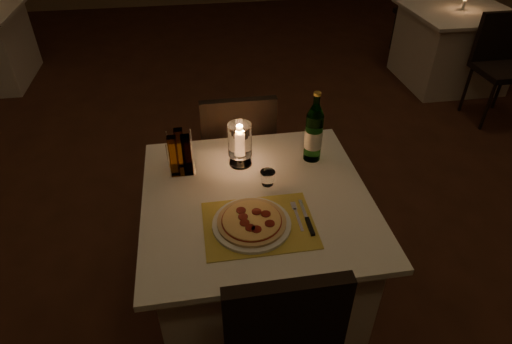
{
  "coord_description": "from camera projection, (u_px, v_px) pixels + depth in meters",
  "views": [
    {
      "loc": [
        -0.42,
        -2.16,
        1.96
      ],
      "look_at": [
        -0.19,
        -0.71,
        0.86
      ],
      "focal_mm": 30.0,
      "sensor_mm": 36.0,
      "label": 1
    }
  ],
  "objects": [
    {
      "name": "pizza",
      "position": [
        252.0,
        221.0,
        1.72
      ],
      "size": [
        0.28,
        0.28,
        0.02
      ],
      "color": "#D8B77F",
      "rests_on": "plate"
    },
    {
      "name": "neighbor_table_right",
      "position": [
        452.0,
        47.0,
        4.33
      ],
      "size": [
        1.0,
        1.0,
        0.74
      ],
      "color": "white",
      "rests_on": "ground"
    },
    {
      "name": "floor",
      "position": [
        267.0,
        209.0,
        2.94
      ],
      "size": [
        8.0,
        10.0,
        0.02
      ],
      "primitive_type": "cube",
      "color": "#452316",
      "rests_on": "ground"
    },
    {
      "name": "neighbor_candle_right",
      "position": [
        464.0,
        4.0,
        4.08
      ],
      "size": [
        0.03,
        0.03,
        0.11
      ],
      "color": "white",
      "rests_on": "neighbor_table_right"
    },
    {
      "name": "cruet_caddy",
      "position": [
        180.0,
        154.0,
        1.98
      ],
      "size": [
        0.12,
        0.12,
        0.21
      ],
      "color": "white",
      "rests_on": "main_table"
    },
    {
      "name": "neighbor_chair_ra",
      "position": [
        501.0,
        57.0,
        3.66
      ],
      "size": [
        0.42,
        0.42,
        0.9
      ],
      "color": "black",
      "rests_on": "ground"
    },
    {
      "name": "water_bottle",
      "position": [
        314.0,
        133.0,
        2.03
      ],
      "size": [
        0.09,
        0.09,
        0.36
      ],
      "color": "#66B15F",
      "rests_on": "main_table"
    },
    {
      "name": "plate",
      "position": [
        252.0,
        224.0,
        1.73
      ],
      "size": [
        0.32,
        0.32,
        0.01
      ],
      "primitive_type": "cylinder",
      "color": "white",
      "rests_on": "placemat"
    },
    {
      "name": "placemat",
      "position": [
        259.0,
        225.0,
        1.74
      ],
      "size": [
        0.45,
        0.34,
        0.0
      ],
      "primitive_type": "cube",
      "color": "gold",
      "rests_on": "main_table"
    },
    {
      "name": "tumbler",
      "position": [
        268.0,
        178.0,
        1.93
      ],
      "size": [
        0.07,
        0.07,
        0.07
      ],
      "primitive_type": null,
      "color": "white",
      "rests_on": "main_table"
    },
    {
      "name": "chair_far",
      "position": [
        238.0,
        145.0,
        2.56
      ],
      "size": [
        0.42,
        0.42,
        0.9
      ],
      "color": "black",
      "rests_on": "ground"
    },
    {
      "name": "knife",
      "position": [
        308.0,
        223.0,
        1.74
      ],
      "size": [
        0.02,
        0.22,
        0.01
      ],
      "color": "black",
      "rests_on": "placemat"
    },
    {
      "name": "main_table",
      "position": [
        257.0,
        253.0,
        2.1
      ],
      "size": [
        1.0,
        1.0,
        0.74
      ],
      "color": "white",
      "rests_on": "ground"
    },
    {
      "name": "hurricane_candle",
      "position": [
        240.0,
        141.0,
        2.01
      ],
      "size": [
        0.11,
        0.11,
        0.22
      ],
      "color": "white",
      "rests_on": "main_table"
    },
    {
      "name": "fork",
      "position": [
        297.0,
        214.0,
        1.78
      ],
      "size": [
        0.02,
        0.18,
        0.0
      ],
      "color": "silver",
      "rests_on": "placemat"
    },
    {
      "name": "neighbor_chair_rb",
      "position": [
        423.0,
        8.0,
        4.79
      ],
      "size": [
        0.42,
        0.42,
        0.9
      ],
      "color": "black",
      "rests_on": "ground"
    }
  ]
}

